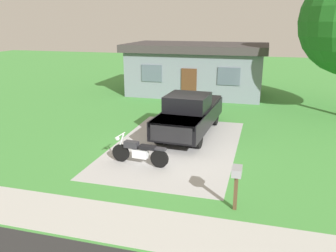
# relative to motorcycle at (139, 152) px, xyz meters

# --- Properties ---
(ground_plane) EXTENTS (80.00, 80.00, 0.00)m
(ground_plane) POSITION_rel_motorcycle_xyz_m (0.78, 2.23, -0.47)
(ground_plane) COLOR #438F3D
(driveway_pad) EXTENTS (5.02, 8.27, 0.01)m
(driveway_pad) POSITION_rel_motorcycle_xyz_m (0.78, 2.23, -0.47)
(driveway_pad) COLOR #AAAAAA
(driveway_pad) RESTS_ON ground
(sidewalk_strip) EXTENTS (36.00, 1.80, 0.01)m
(sidewalk_strip) POSITION_rel_motorcycle_xyz_m (0.78, -3.77, -0.47)
(sidewalk_strip) COLOR #B3B3AD
(sidewalk_strip) RESTS_ON ground
(motorcycle) EXTENTS (2.21, 0.70, 1.09)m
(motorcycle) POSITION_rel_motorcycle_xyz_m (0.00, 0.00, 0.00)
(motorcycle) COLOR black
(motorcycle) RESTS_ON ground
(pickup_truck) EXTENTS (2.28, 5.72, 1.90)m
(pickup_truck) POSITION_rel_motorcycle_xyz_m (0.98, 4.14, 0.48)
(pickup_truck) COLOR black
(pickup_truck) RESTS_ON ground
(mailbox) EXTENTS (0.26, 0.48, 1.26)m
(mailbox) POSITION_rel_motorcycle_xyz_m (3.64, -2.28, 0.51)
(mailbox) COLOR #4C3823
(mailbox) RESTS_ON ground
(neighbor_house) EXTENTS (9.60, 5.60, 3.50)m
(neighbor_house) POSITION_rel_motorcycle_xyz_m (-0.52, 13.27, 1.32)
(neighbor_house) COLOR slate
(neighbor_house) RESTS_ON ground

